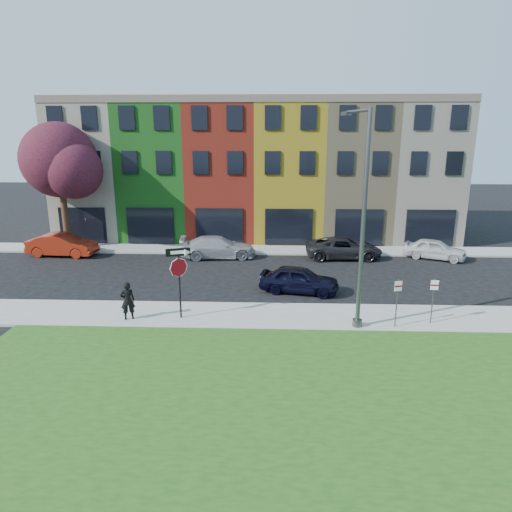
{
  "coord_description": "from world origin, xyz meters",
  "views": [
    {
      "loc": [
        -1.1,
        -16.02,
        7.96
      ],
      "look_at": [
        -1.88,
        4.0,
        2.57
      ],
      "focal_mm": 32.0,
      "sensor_mm": 36.0,
      "label": 1
    }
  ],
  "objects_px": {
    "stop_sign": "(179,269)",
    "man": "(128,301)",
    "sedan_near": "(299,279)",
    "street_lamp": "(361,222)"
  },
  "relations": [
    {
      "from": "stop_sign",
      "to": "street_lamp",
      "type": "height_order",
      "value": "street_lamp"
    },
    {
      "from": "man",
      "to": "street_lamp",
      "type": "xyz_separation_m",
      "value": [
        9.79,
        -0.21,
        3.59
      ]
    },
    {
      "from": "stop_sign",
      "to": "street_lamp",
      "type": "xyz_separation_m",
      "value": [
        7.54,
        -0.44,
        2.18
      ]
    },
    {
      "from": "man",
      "to": "street_lamp",
      "type": "bearing_deg",
      "value": 159.3
    },
    {
      "from": "stop_sign",
      "to": "sedan_near",
      "type": "xyz_separation_m",
      "value": [
        5.39,
        3.89,
        -1.68
      ]
    },
    {
      "from": "sedan_near",
      "to": "street_lamp",
      "type": "xyz_separation_m",
      "value": [
        2.15,
        -4.33,
        3.86
      ]
    },
    {
      "from": "sedan_near",
      "to": "street_lamp",
      "type": "relative_size",
      "value": 0.49
    },
    {
      "from": "stop_sign",
      "to": "man",
      "type": "xyz_separation_m",
      "value": [
        -2.25,
        -0.23,
        -1.4
      ]
    },
    {
      "from": "man",
      "to": "street_lamp",
      "type": "distance_m",
      "value": 10.43
    },
    {
      "from": "man",
      "to": "sedan_near",
      "type": "relative_size",
      "value": 0.39
    }
  ]
}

